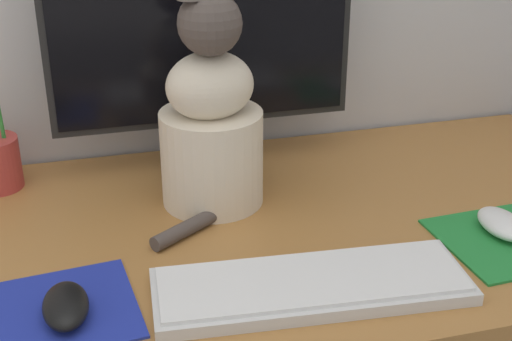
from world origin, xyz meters
TOP-DOWN VIEW (x-y plane):
  - desk at (0.00, 0.00)m, footprint 1.47×0.68m
  - monitor at (0.02, 0.24)m, footprint 0.55×0.17m
  - keyboard at (0.07, -0.20)m, footprint 0.45×0.18m
  - mousepad_left at (-0.27, -0.16)m, footprint 0.23×0.21m
  - computer_mouse_left at (-0.25, -0.17)m, footprint 0.06×0.11m
  - computer_mouse_right at (0.41, -0.13)m, footprint 0.06×0.10m
  - cat at (-0.00, 0.10)m, footprint 0.23×0.26m

SIDE VIEW (x-z plane):
  - desk at x=0.00m, z-range 0.26..0.97m
  - mousepad_left at x=-0.27m, z-range 0.70..0.71m
  - keyboard at x=0.07m, z-range 0.70..0.73m
  - computer_mouse_right at x=0.41m, z-range 0.71..0.74m
  - computer_mouse_left at x=-0.25m, z-range 0.71..0.74m
  - cat at x=0.00m, z-range 0.65..1.04m
  - monitor at x=0.02m, z-range 0.73..1.17m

